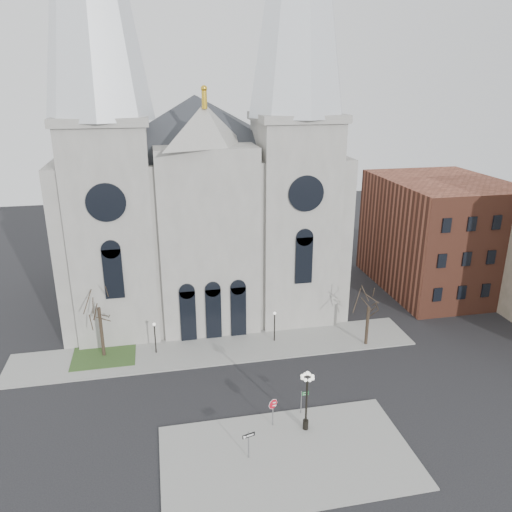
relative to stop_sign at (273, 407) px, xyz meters
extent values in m
plane|color=black|center=(-2.72, 1.51, -1.85)|extent=(160.00, 160.00, 0.00)
cube|color=gray|center=(0.28, -3.49, -1.78)|extent=(18.00, 10.00, 0.14)
cube|color=gray|center=(-2.72, 12.51, -1.78)|extent=(40.00, 6.00, 0.14)
cube|color=#2A4A1F|center=(-13.72, 13.51, -1.76)|extent=(6.00, 5.00, 0.18)
cube|color=gray|center=(-2.72, 27.51, 7.15)|extent=(30.00, 24.00, 18.00)
pyramid|color=#2D3035|center=(-2.72, 27.51, 22.15)|extent=(33.00, 26.40, 6.00)
cube|color=gray|center=(-12.22, 19.01, 9.15)|extent=(8.00, 8.00, 22.00)
cylinder|color=black|center=(-12.22, 14.96, 13.15)|extent=(3.60, 0.30, 3.60)
cube|color=gray|center=(6.78, 19.01, 9.15)|extent=(8.00, 8.00, 22.00)
cylinder|color=black|center=(6.78, 14.96, 13.15)|extent=(3.60, 0.30, 3.60)
cube|color=gray|center=(-2.72, 17.51, 7.90)|extent=(10.00, 5.00, 19.50)
pyramid|color=gray|center=(-2.72, 17.51, 19.65)|extent=(11.00, 5.00, 4.00)
cube|color=brown|center=(27.28, 23.51, 5.15)|extent=(14.00, 18.00, 14.00)
cylinder|color=#2C2219|center=(-13.72, 13.51, 0.78)|extent=(0.32, 0.32, 5.25)
cylinder|color=#2C2219|center=(12.28, 10.51, 0.25)|extent=(0.32, 0.32, 4.20)
cylinder|color=black|center=(-8.72, 13.01, -0.21)|extent=(0.12, 0.12, 3.00)
sphere|color=white|center=(-8.72, 13.01, 1.39)|extent=(0.32, 0.32, 0.32)
cylinder|color=black|center=(3.28, 13.01, -0.21)|extent=(0.12, 0.12, 3.00)
sphere|color=white|center=(3.28, 13.01, 1.39)|extent=(0.32, 0.32, 0.32)
cylinder|color=slate|center=(0.00, 0.00, -0.56)|extent=(0.09, 0.09, 2.30)
cylinder|color=red|center=(0.00, 0.00, 0.25)|extent=(0.80, 0.09, 0.80)
cylinder|color=white|center=(0.00, 0.00, 0.25)|extent=(0.86, 0.08, 0.86)
cube|color=white|center=(0.00, 0.00, 0.38)|extent=(0.44, 0.05, 0.10)
cube|color=white|center=(0.00, 0.00, 0.12)|extent=(0.50, 0.05, 0.10)
cylinder|color=black|center=(2.38, -0.93, 0.55)|extent=(0.16, 0.16, 4.51)
cylinder|color=black|center=(2.38, -0.93, -1.32)|extent=(0.43, 0.43, 0.78)
sphere|color=white|center=(2.38, -0.93, 3.24)|extent=(0.31, 0.31, 0.31)
cylinder|color=slate|center=(-2.50, -3.10, -0.62)|extent=(0.09, 0.09, 2.18)
cube|color=black|center=(-2.50, -3.10, 0.21)|extent=(0.93, 0.29, 0.31)
cylinder|color=slate|center=(2.58, 1.01, -0.69)|extent=(0.08, 0.08, 2.03)
cube|color=#0C5A1F|center=(2.90, 1.02, 0.19)|extent=(0.57, 0.05, 0.14)
cube|color=#0C5A1F|center=(2.90, 1.02, 0.00)|extent=(0.57, 0.05, 0.14)
camera|label=1|loc=(-7.77, -31.33, 23.64)|focal=35.00mm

